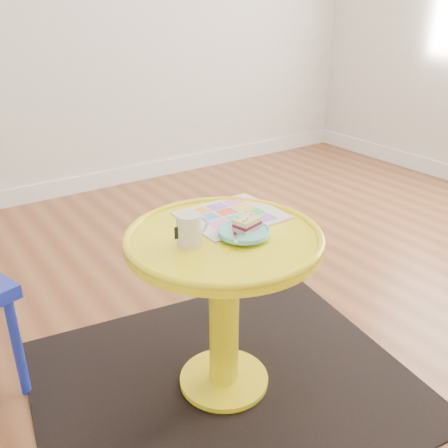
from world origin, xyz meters
TOP-DOWN VIEW (x-y plane):
  - floor at (0.00, 0.00)m, footprint 4.00×4.00m
  - room_walls at (-0.99, 0.99)m, footprint 4.00×4.00m
  - rug at (-0.68, -0.20)m, footprint 1.45×1.28m
  - side_table at (-0.68, -0.20)m, footprint 0.63×0.63m
  - newspaper at (-0.57, -0.09)m, footprint 0.33×0.28m
  - mug at (-0.80, -0.19)m, footprint 0.11×0.07m
  - plate at (-0.63, -0.24)m, footprint 0.16×0.16m
  - cake_slice at (-0.62, -0.24)m, footprint 0.09×0.07m
  - fork at (-0.67, -0.24)m, footprint 0.09×0.13m

SIDE VIEW (x-z plane):
  - floor at x=0.00m, z-range 0.00..0.00m
  - rug at x=-0.68m, z-range 0.00..0.01m
  - room_walls at x=-0.99m, z-range -1.94..2.06m
  - side_table at x=-0.68m, z-range 0.13..0.72m
  - newspaper at x=-0.57m, z-range 0.59..0.60m
  - plate at x=-0.63m, z-range 0.60..0.62m
  - fork at x=-0.67m, z-range 0.62..0.62m
  - cake_slice at x=-0.62m, z-range 0.62..0.65m
  - mug at x=-0.80m, z-range 0.60..0.69m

